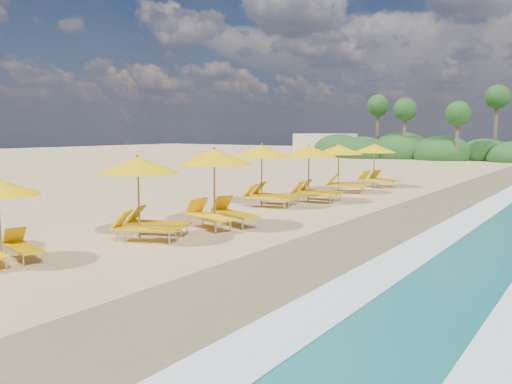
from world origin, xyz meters
The scene contains 12 objects.
ground centered at (0.00, 0.00, 0.00)m, with size 160.00×160.00×0.00m, color tan.
wet_sand centered at (4.00, 0.00, 0.01)m, with size 4.00×160.00×0.01m, color olive.
surf_foam centered at (6.70, 0.00, 0.03)m, with size 4.00×160.00×0.01m.
station_2 centered at (-2.57, -7.28, 1.18)m, with size 2.59×2.50×2.11m.
station_3 centered at (-1.75, -3.32, 1.42)m, with size 3.29×3.25×2.53m.
station_4 centered at (-1.19, -0.55, 1.50)m, with size 3.41×3.34×2.68m.
station_5 centered at (-2.53, 4.42, 1.50)m, with size 3.26×3.12×2.68m.
station_6 centered at (-1.59, 6.88, 1.47)m, with size 3.07×2.91×2.62m.
station_7 centered at (-1.97, 10.81, 1.44)m, with size 3.25×3.17×2.57m.
station_8 centered at (-1.52, 14.45, 1.42)m, with size 3.20×3.13×2.53m.
treeline centered at (-9.94, 45.51, 1.00)m, with size 25.80×8.80×9.74m.
beach_building centered at (-22.00, 48.00, 1.40)m, with size 7.00×5.00×2.80m, color beige.
Camera 1 is at (9.71, -14.05, 3.23)m, focal length 36.38 mm.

